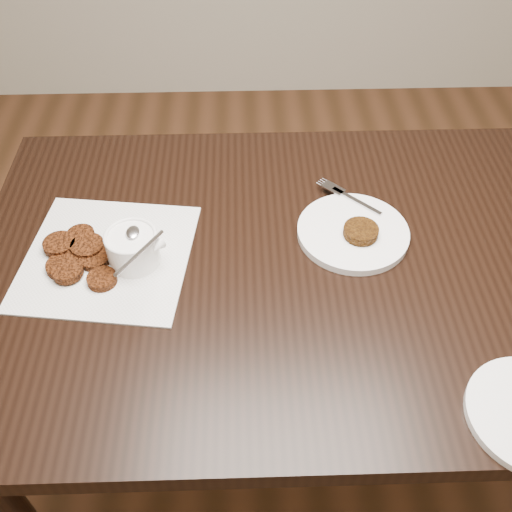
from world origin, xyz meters
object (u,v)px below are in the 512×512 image
at_px(table, 302,366).
at_px(sauce_ramekin, 130,235).
at_px(plate_with_patty, 353,229).
at_px(napkin, 108,257).

height_order(table, sauce_ramekin, sauce_ramekin).
bearing_deg(sauce_ramekin, table, -0.44).
distance_m(sauce_ramekin, plate_with_patty, 0.43).
relative_size(table, plate_with_patty, 5.94).
relative_size(table, napkin, 4.22).
distance_m(table, sauce_ramekin, 0.56).
bearing_deg(plate_with_patty, table, -143.53).
xyz_separation_m(table, sauce_ramekin, (-0.34, 0.00, 0.45)).
relative_size(napkin, plate_with_patty, 1.41).
bearing_deg(napkin, plate_with_patty, 5.54).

